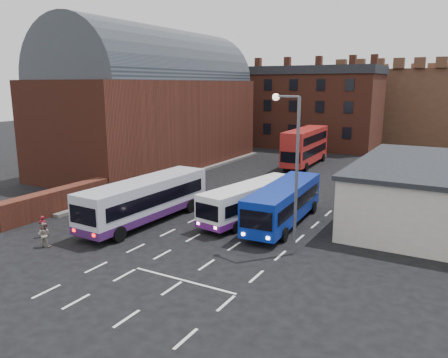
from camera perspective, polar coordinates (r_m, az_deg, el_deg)
The scene contains 13 objects.
ground at distance 27.59m, azimuth -10.37°, elevation -8.36°, with size 180.00×180.00×0.00m, color black.
railway_station at distance 51.95m, azimuth -9.10°, elevation 9.96°, with size 12.00×28.00×16.00m.
forecourt_wall at distance 35.68m, azimuth -21.07°, elevation -2.71°, with size 1.20×10.00×1.80m, color #602B1E.
cream_building at distance 34.55m, azimuth 25.79°, elevation -1.45°, with size 10.40×16.40×4.25m.
brick_terrace at distance 69.63m, azimuth 10.43°, elevation 8.72°, with size 22.00×10.00×11.00m, color brown.
castle_keep at distance 86.43m, azimuth 22.55°, elevation 8.99°, with size 22.00×22.00×12.00m, color brown.
bus_white_outbound at distance 31.31m, azimuth -10.16°, elevation -2.37°, with size 3.15×11.33×3.07m.
bus_white_inbound at distance 31.58m, azimuth 3.49°, elevation -2.59°, with size 3.77×9.76×2.60m.
bus_blue at distance 30.61m, azimuth 7.83°, elevation -2.93°, with size 3.03×10.41×2.81m.
bus_red_double at distance 53.22m, azimuth 10.55°, elevation 4.23°, with size 3.11×11.08×4.40m.
street_lamp at distance 24.62m, azimuth 8.92°, elevation 2.48°, with size 1.81×0.69×9.13m.
pedestrian_red at distance 30.39m, azimuth -22.54°, elevation -5.74°, with size 0.52×0.34×1.44m, color maroon.
pedestrian_beige at distance 28.62m, azimuth -22.44°, elevation -6.73°, with size 0.75×0.58×1.53m, color #9F9383.
Camera 1 is at (16.74, -19.68, 9.66)m, focal length 35.00 mm.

